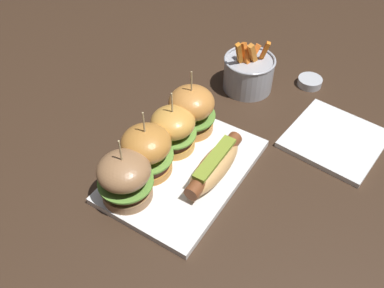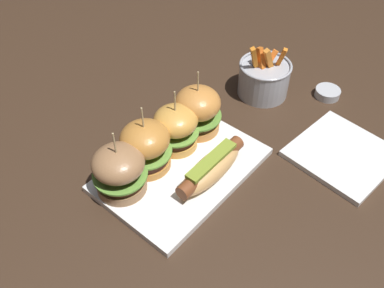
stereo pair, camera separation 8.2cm
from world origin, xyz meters
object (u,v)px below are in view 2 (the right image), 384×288
object	(u,v)px
hot_dog	(211,168)
side_plate	(343,154)
platter_main	(182,169)
sauce_ramekin	(328,93)
slider_center_left	(146,146)
slider_center_right	(176,127)
fries_bucket	(264,78)
slider_far_left	(119,170)
slider_far_right	(198,110)

from	to	relation	value
hot_dog	side_plate	distance (m)	0.28
platter_main	sauce_ramekin	world-z (taller)	sauce_ramekin
side_plate	platter_main	bearing A→B (deg)	137.78
hot_dog	slider_center_left	size ratio (longest dim) A/B	1.20
slider_center_left	slider_center_right	bearing A→B (deg)	-4.46
hot_dog	slider_center_right	bearing A→B (deg)	78.59
platter_main	fries_bucket	size ratio (longest dim) A/B	2.30
slider_center_left	sauce_ramekin	size ratio (longest dim) A/B	2.47
slider_center_left	fries_bucket	bearing A→B (deg)	-5.87
slider_far_left	sauce_ramekin	xyz separation A→B (m)	(0.52, -0.16, -0.05)
slider_center_left	slider_center_right	world-z (taller)	slider_center_left
slider_far_right	side_plate	distance (m)	0.31
hot_dog	slider_center_left	distance (m)	0.13
slider_far_left	platter_main	bearing A→B (deg)	-24.66
platter_main	hot_dog	xyz separation A→B (m)	(0.02, -0.06, 0.03)
hot_dog	slider_far_left	xyz separation A→B (m)	(-0.13, 0.11, 0.02)
slider_center_left	slider_far_right	world-z (taller)	slider_far_right
slider_center_right	platter_main	bearing A→B (deg)	-129.24
slider_far_right	fries_bucket	world-z (taller)	slider_far_right
slider_center_left	sauce_ramekin	world-z (taller)	slider_center_left
slider_center_right	slider_center_left	bearing A→B (deg)	175.54
slider_center_left	slider_far_right	bearing A→B (deg)	-3.04
slider_center_right	sauce_ramekin	size ratio (longest dim) A/B	2.34
fries_bucket	side_plate	world-z (taller)	fries_bucket
hot_dog	slider_center_left	xyz separation A→B (m)	(-0.06, 0.12, 0.03)
slider_far_left	hot_dog	bearing A→B (deg)	-40.10
slider_center_right	side_plate	distance (m)	0.35
hot_dog	sauce_ramekin	bearing A→B (deg)	-6.89
slider_far_left	side_plate	world-z (taller)	slider_far_left
hot_dog	slider_center_right	xyz separation A→B (m)	(0.02, 0.11, 0.02)
slider_far_left	slider_center_right	xyz separation A→B (m)	(0.15, -0.00, -0.00)
slider_far_left	slider_center_left	distance (m)	0.07
slider_center_left	fries_bucket	xyz separation A→B (m)	(0.35, -0.04, -0.02)
side_plate	slider_center_left	bearing A→B (deg)	135.39
fries_bucket	slider_center_right	bearing A→B (deg)	173.73
platter_main	hot_dog	world-z (taller)	hot_dog
hot_dog	slider_center_right	size ratio (longest dim) A/B	1.27
slider_far_right	sauce_ramekin	world-z (taller)	slider_far_right
slider_center_right	slider_far_right	size ratio (longest dim) A/B	0.94
side_plate	sauce_ramekin	bearing A→B (deg)	36.63
slider_far_left	slider_center_right	size ratio (longest dim) A/B	1.02
slider_far_right	slider_center_left	bearing A→B (deg)	176.96
hot_dog	fries_bucket	bearing A→B (deg)	14.89
slider_center_right	fries_bucket	bearing A→B (deg)	-6.27
slider_center_left	slider_center_right	xyz separation A→B (m)	(0.08, -0.01, -0.00)
platter_main	sauce_ramekin	distance (m)	0.42
slider_far_right	side_plate	bearing A→B (deg)	-62.94
slider_far_right	hot_dog	bearing A→B (deg)	-129.34
platter_main	slider_far_right	bearing A→B (deg)	24.51
slider_far_right	fries_bucket	bearing A→B (deg)	-7.82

